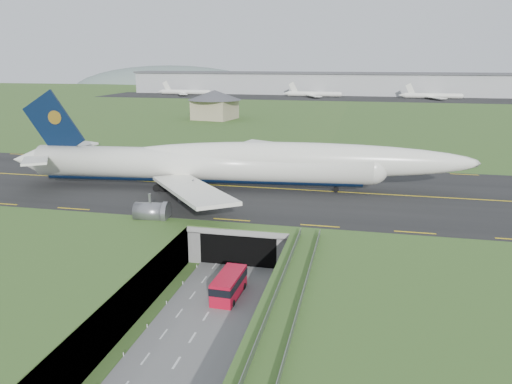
# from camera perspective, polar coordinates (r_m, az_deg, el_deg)

# --- Properties ---
(ground) EXTENTS (900.00, 900.00, 0.00)m
(ground) POSITION_cam_1_polar(r_m,az_deg,el_deg) (70.66, -3.71, -11.05)
(ground) COLOR #385F26
(ground) RESTS_ON ground
(airfield_deck) EXTENTS (800.00, 800.00, 6.00)m
(airfield_deck) POSITION_cam_1_polar(r_m,az_deg,el_deg) (69.40, -3.75, -8.82)
(airfield_deck) COLOR gray
(airfield_deck) RESTS_ON ground
(trench_road) EXTENTS (12.00, 75.00, 0.20)m
(trench_road) POSITION_cam_1_polar(r_m,az_deg,el_deg) (64.27, -5.60, -13.82)
(trench_road) COLOR slate
(trench_road) RESTS_ON ground
(taxiway) EXTENTS (800.00, 44.00, 0.18)m
(taxiway) POSITION_cam_1_polar(r_m,az_deg,el_deg) (98.79, 1.50, 0.41)
(taxiway) COLOR black
(taxiway) RESTS_ON airfield_deck
(tunnel_portal) EXTENTS (17.00, 22.30, 6.00)m
(tunnel_portal) POSITION_cam_1_polar(r_m,az_deg,el_deg) (84.33, -0.62, -4.14)
(tunnel_portal) COLOR gray
(tunnel_portal) RESTS_ON ground
(guideway) EXTENTS (3.00, 53.00, 7.05)m
(guideway) POSITION_cam_1_polar(r_m,az_deg,el_deg) (49.55, 2.61, -16.24)
(guideway) COLOR #A8A8A3
(guideway) RESTS_ON ground
(jumbo_jet) EXTENTS (91.75, 59.29, 19.70)m
(jumbo_jet) POSITION_cam_1_polar(r_m,az_deg,el_deg) (96.87, -2.62, 3.27)
(jumbo_jet) COLOR white
(jumbo_jet) RESTS_ON ground
(shuttle_tram) EXTENTS (3.27, 7.91, 3.17)m
(shuttle_tram) POSITION_cam_1_polar(r_m,az_deg,el_deg) (67.79, -3.12, -10.59)
(shuttle_tram) COLOR red
(shuttle_tram) RESTS_ON ground
(service_building) EXTENTS (26.14, 26.14, 12.22)m
(service_building) POSITION_cam_1_polar(r_m,az_deg,el_deg) (213.22, -4.75, 10.21)
(service_building) COLOR tan
(service_building) RESTS_ON ground
(cargo_terminal) EXTENTS (320.00, 67.00, 15.60)m
(cargo_terminal) POSITION_cam_1_polar(r_m,az_deg,el_deg) (361.16, 9.69, 12.13)
(cargo_terminal) COLOR #B2B2B2
(cargo_terminal) RESTS_ON ground
(distant_hills) EXTENTS (700.00, 91.00, 60.00)m
(distant_hills) POSITION_cam_1_polar(r_m,az_deg,el_deg) (494.33, 18.02, 10.26)
(distant_hills) COLOR slate
(distant_hills) RESTS_ON ground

